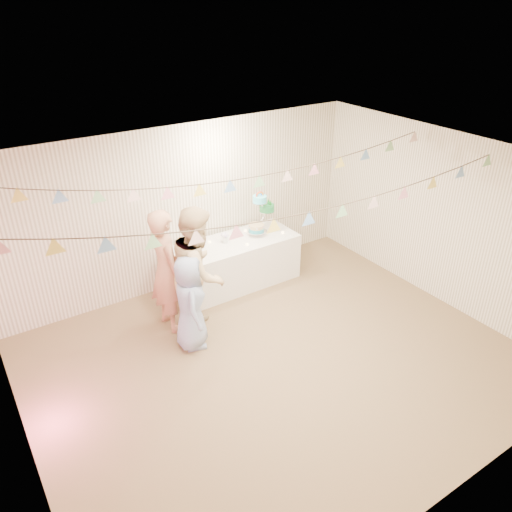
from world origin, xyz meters
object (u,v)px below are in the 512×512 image
person_adult_b (199,272)px  person_child (190,303)px  table (235,263)px  cake_stand (261,214)px  person_adult_a (166,271)px

person_adult_b → person_child: (-0.28, -0.24, -0.27)m
table → cake_stand: cake_stand is taller
table → cake_stand: size_ratio=3.04×
table → person_adult_a: size_ratio=1.14×
table → person_adult_a: (-1.38, -0.48, 0.52)m
person_adult_a → cake_stand: bearing=-79.2°
person_adult_b → table: bearing=-16.9°
table → person_child: bearing=-141.5°
cake_stand → person_adult_b: size_ratio=0.36×
cake_stand → person_child: bearing=-149.5°
cake_stand → table: bearing=-174.8°
table → person_adult_b: 1.44m
table → cake_stand: (0.55, 0.05, 0.70)m
person_adult_b → person_child: 0.45m
cake_stand → person_child: cake_stand is taller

